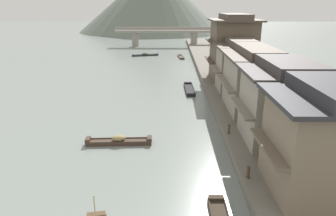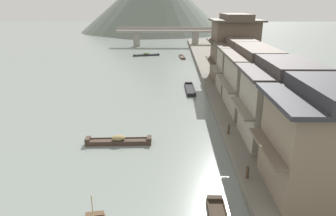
% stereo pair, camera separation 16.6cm
% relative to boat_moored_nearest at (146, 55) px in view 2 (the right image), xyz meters
% --- Properties ---
extents(riverbank_right, '(18.00, 110.00, 0.75)m').
position_rel_boat_moored_nearest_xyz_m(riverbank_right, '(19.16, -26.75, 0.15)').
color(riverbank_right, '#6B665B').
rests_on(riverbank_right, ground).
extents(boat_moored_nearest, '(5.78, 2.59, 0.70)m').
position_rel_boat_moored_nearest_xyz_m(boat_moored_nearest, '(0.00, 0.00, 0.00)').
color(boat_moored_nearest, '#232326').
rests_on(boat_moored_nearest, ground).
extents(boat_moored_third, '(5.31, 1.18, 0.73)m').
position_rel_boat_moored_nearest_xyz_m(boat_moored_third, '(1.69, -44.47, 0.02)').
color(boat_moored_third, '#423328').
rests_on(boat_moored_third, ground).
extents(boat_moored_far, '(1.40, 4.70, 0.35)m').
position_rel_boat_moored_nearest_xyz_m(boat_moored_far, '(7.78, -2.50, -0.10)').
color(boat_moored_far, '#423328').
rests_on(boat_moored_far, ground).
extents(boat_midriver_drifting, '(1.32, 5.85, 0.46)m').
position_rel_boat_moored_nearest_xyz_m(boat_midriver_drifting, '(8.20, -28.43, -0.08)').
color(boat_midriver_drifting, '#232326').
rests_on(boat_midriver_drifting, ground).
extents(house_waterfront_nearest, '(7.12, 5.88, 6.14)m').
position_rel_boat_moored_nearest_xyz_m(house_waterfront_nearest, '(14.43, -51.71, 3.54)').
color(house_waterfront_nearest, '#7F705B').
rests_on(house_waterfront_nearest, riverbank_right).
extents(house_waterfront_second, '(6.82, 6.10, 6.14)m').
position_rel_boat_moored_nearest_xyz_m(house_waterfront_second, '(14.28, -45.18, 3.53)').
color(house_waterfront_second, gray).
rests_on(house_waterfront_second, riverbank_right).
extents(house_waterfront_tall, '(6.05, 7.97, 6.14)m').
position_rel_boat_moored_nearest_xyz_m(house_waterfront_tall, '(13.90, -37.77, 3.52)').
color(house_waterfront_tall, gray).
rests_on(house_waterfront_tall, riverbank_right).
extents(house_waterfront_narrow, '(5.98, 5.81, 6.14)m').
position_rel_boat_moored_nearest_xyz_m(house_waterfront_narrow, '(13.86, -30.70, 3.54)').
color(house_waterfront_narrow, gray).
rests_on(house_waterfront_narrow, riverbank_right).
extents(house_waterfront_far, '(6.68, 7.31, 8.74)m').
position_rel_boat_moored_nearest_xyz_m(house_waterfront_far, '(14.21, -24.64, 4.82)').
color(house_waterfront_far, brown).
rests_on(house_waterfront_far, riverbank_right).
extents(mooring_post_dock_near, '(0.20, 0.20, 0.76)m').
position_rel_boat_moored_nearest_xyz_m(mooring_post_dock_near, '(10.51, -50.59, 0.91)').
color(mooring_post_dock_near, '#473828').
rests_on(mooring_post_dock_near, riverbank_right).
extents(mooring_post_dock_mid, '(0.20, 0.20, 0.78)m').
position_rel_boat_moored_nearest_xyz_m(mooring_post_dock_mid, '(10.51, -44.00, 0.92)').
color(mooring_post_dock_mid, '#473828').
rests_on(mooring_post_dock_mid, riverbank_right).
extents(stone_bridge, '(26.19, 2.40, 4.96)m').
position_rel_boat_moored_nearest_xyz_m(stone_bridge, '(3.87, 16.14, 3.04)').
color(stone_bridge, gray).
rests_on(stone_bridge, ground).
extents(hill_far_west, '(41.44, 41.44, 15.97)m').
position_rel_boat_moored_nearest_xyz_m(hill_far_west, '(-10.72, 63.32, 7.76)').
color(hill_far_west, '#4C5B56').
rests_on(hill_far_west, ground).
extents(hill_far_centre, '(54.54, 54.54, 24.48)m').
position_rel_boat_moored_nearest_xyz_m(hill_far_centre, '(-0.48, 60.82, 12.02)').
color(hill_far_centre, slate).
rests_on(hill_far_centre, ground).
extents(hill_far_east, '(56.66, 56.66, 23.35)m').
position_rel_boat_moored_nearest_xyz_m(hill_far_east, '(-4.16, 65.27, 11.45)').
color(hill_far_east, slate).
rests_on(hill_far_east, ground).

